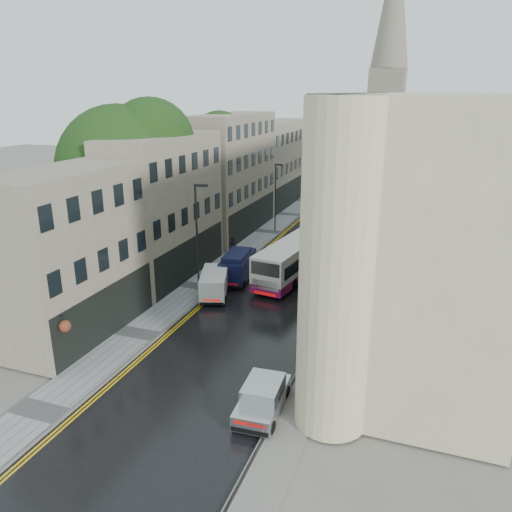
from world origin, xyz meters
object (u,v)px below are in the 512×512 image
Objects in this scene: tree_far at (200,174)px; lamp_post_far at (275,198)px; navy_van at (221,271)px; lamp_post_near at (197,243)px; pedestrian at (233,248)px; tree_near at (123,190)px; cream_bus at (266,267)px; silver_hatchback at (236,412)px; white_van at (200,291)px; white_lorry at (343,235)px.

tree_far reaches higher than lamp_post_far.
navy_van is 16.50m from lamp_post_far.
lamp_post_near is (-0.48, -2.88, 3.00)m from navy_van.
tree_far reaches higher than pedestrian.
tree_near is 7.36× the size of pedestrian.
tree_near reaches higher than cream_bus.
tree_near is at bearing -165.57° from cream_bus.
cream_bus is at bearing 14.60° from navy_van.
silver_hatchback is 0.50× the size of lamp_post_near.
lamp_post_near is at bearing 104.41° from white_van.
lamp_post_far is at bearing 101.53° from silver_hatchback.
tree_near is 1.94× the size of white_lorry.
silver_hatchback is 32.80m from lamp_post_far.
silver_hatchback is at bearing -70.20° from lamp_post_near.
pedestrian is 10.29m from lamp_post_far.
pedestrian is (-1.69, 6.36, -0.16)m from navy_van.
cream_bus is at bearing 37.93° from white_van.
tree_near is at bearing 137.65° from white_van.
tree_far is 15.97m from navy_van.
cream_bus is (11.06, -11.70, -4.70)m from tree_far.
white_van is 10.11m from pedestrian.
tree_near is 22.67m from silver_hatchback.
navy_van is at bearing -150.61° from cream_bus.
lamp_post_near is (-3.64, -4.13, 2.69)m from cream_bus.
pedestrian is 0.27× the size of lamp_post_far.
cream_bus is 1.55× the size of white_lorry.
lamp_post_far is at bearing 143.51° from white_lorry.
white_van is at bearing 119.11° from silver_hatchback.
tree_near is at bearing -147.92° from white_lorry.
silver_hatchback is 0.58× the size of lamp_post_far.
white_lorry is at bearing -7.48° from tree_far.
silver_hatchback is at bearing -76.51° from white_van.
white_van is at bearing -96.88° from navy_van.
tree_near is 13.02m from tree_far.
lamp_post_near is (-0.48, 0.72, 3.26)m from white_van.
lamp_post_near is at bearing -122.57° from white_lorry.
lamp_post_far reaches higher than white_van.
tree_far is at bearing 115.16° from silver_hatchback.
tree_far is 2.64× the size of navy_van.
cream_bus is 2.71× the size of silver_hatchback.
navy_van reaches higher than pedestrian.
pedestrian is (6.21, -6.58, -5.17)m from tree_far.
cream_bus is at bearing 6.53° from tree_near.
tree_far reaches higher than navy_van.
white_van is 3.61m from navy_van.
silver_hatchback is (4.26, -16.53, -0.74)m from cream_bus.
pedestrian is 9.84m from lamp_post_near.
tree_far is at bearing -143.78° from lamp_post_far.
white_van is 2.21× the size of pedestrian.
tree_near is 12.66m from cream_bus.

